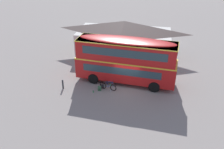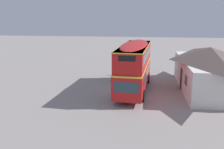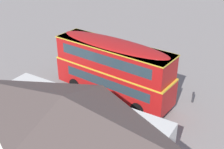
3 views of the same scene
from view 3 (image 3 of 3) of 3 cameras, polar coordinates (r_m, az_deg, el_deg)
The scene contains 8 objects.
ground_plane at distance 24.93m, azimuth 0.91°, elevation -2.98°, with size 120.00×120.00×0.00m, color gray.
double_decker_bus at distance 22.80m, azimuth 0.17°, elevation 1.48°, with size 10.29×3.38×4.79m.
touring_bicycle at distance 24.69m, azimuth 5.50°, elevation -2.46°, with size 1.75×0.57×1.05m.
backpack_on_ground at distance 24.74m, azimuth 7.37°, elevation -2.75°, with size 0.36×0.30×0.53m.
water_bottle_green_metal at distance 25.05m, azimuth 8.89°, elevation -2.86°, with size 0.08×0.08×0.26m.
water_bottle_clear_plastic at distance 25.22m, azimuth 5.00°, elevation -2.39°, with size 0.06×0.06×0.25m.
pub_building at distance 17.27m, azimuth -9.28°, elevation -10.13°, with size 12.06×5.77×4.33m.
kerb_bollard at distance 23.85m, azimuth 15.74°, elevation -4.28°, with size 0.16×0.16×0.97m.
Camera 3 is at (-10.87, 18.52, 12.67)m, focal length 46.22 mm.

